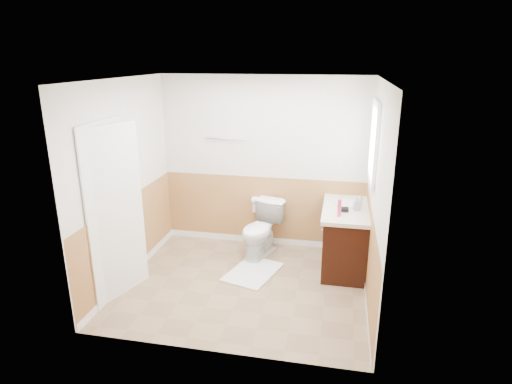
% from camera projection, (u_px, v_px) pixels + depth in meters
% --- Properties ---
extents(floor, '(3.00, 3.00, 0.00)m').
position_uv_depth(floor, '(244.00, 284.00, 5.36)').
color(floor, '#8C7051').
rests_on(floor, ground).
extents(ceiling, '(3.00, 3.00, 0.00)m').
position_uv_depth(ceiling, '(242.00, 79.00, 4.60)').
color(ceiling, white).
rests_on(ceiling, floor).
extents(wall_back, '(3.00, 0.00, 3.00)m').
position_uv_depth(wall_back, '(263.00, 163.00, 6.19)').
color(wall_back, silver).
rests_on(wall_back, floor).
extents(wall_front, '(3.00, 0.00, 3.00)m').
position_uv_depth(wall_front, '(210.00, 233.00, 3.76)').
color(wall_front, silver).
rests_on(wall_front, floor).
extents(wall_left, '(0.00, 3.00, 3.00)m').
position_uv_depth(wall_left, '(125.00, 183.00, 5.26)').
color(wall_left, silver).
rests_on(wall_left, floor).
extents(wall_right, '(0.00, 3.00, 3.00)m').
position_uv_depth(wall_right, '(376.00, 198.00, 4.70)').
color(wall_right, silver).
rests_on(wall_right, floor).
extents(wainscot_back, '(3.00, 0.00, 3.00)m').
position_uv_depth(wainscot_back, '(263.00, 212.00, 6.41)').
color(wainscot_back, '#A77743').
rests_on(wainscot_back, floor).
extents(wainscot_front, '(3.00, 0.00, 3.00)m').
position_uv_depth(wainscot_front, '(213.00, 306.00, 4.00)').
color(wainscot_front, '#A77743').
rests_on(wainscot_front, floor).
extents(wainscot_left, '(0.00, 2.60, 2.60)m').
position_uv_depth(wainscot_left, '(131.00, 238.00, 5.49)').
color(wainscot_left, '#A77743').
rests_on(wainscot_left, floor).
extents(wainscot_right, '(0.00, 2.60, 2.60)m').
position_uv_depth(wainscot_right, '(369.00, 259.00, 4.93)').
color(wainscot_right, '#A77743').
rests_on(wainscot_right, floor).
extents(toilet, '(0.63, 0.85, 0.77)m').
position_uv_depth(toilet, '(261.00, 230.00, 6.04)').
color(toilet, white).
rests_on(toilet, floor).
extents(bath_mat, '(0.76, 0.92, 0.02)m').
position_uv_depth(bath_mat, '(253.00, 272.00, 5.65)').
color(bath_mat, white).
rests_on(bath_mat, floor).
extents(vanity_cabinet, '(0.55, 1.10, 0.80)m').
position_uv_depth(vanity_cabinet, '(345.00, 239.00, 5.70)').
color(vanity_cabinet, black).
rests_on(vanity_cabinet, floor).
extents(vanity_knob_left, '(0.03, 0.03, 0.03)m').
position_uv_depth(vanity_knob_left, '(322.00, 230.00, 5.62)').
color(vanity_knob_left, silver).
rests_on(vanity_knob_left, vanity_cabinet).
extents(vanity_knob_right, '(0.03, 0.03, 0.03)m').
position_uv_depth(vanity_knob_right, '(323.00, 225.00, 5.80)').
color(vanity_knob_right, silver).
rests_on(vanity_knob_right, vanity_cabinet).
extents(countertop, '(0.60, 1.15, 0.05)m').
position_uv_depth(countertop, '(346.00, 210.00, 5.57)').
color(countertop, silver).
rests_on(countertop, vanity_cabinet).
extents(sink_basin, '(0.36, 0.36, 0.02)m').
position_uv_depth(sink_basin, '(347.00, 203.00, 5.70)').
color(sink_basin, white).
rests_on(sink_basin, countertop).
extents(faucet, '(0.02, 0.02, 0.14)m').
position_uv_depth(faucet, '(361.00, 200.00, 5.65)').
color(faucet, silver).
rests_on(faucet, countertop).
extents(lotion_bottle, '(0.05, 0.05, 0.22)m').
position_uv_depth(lotion_bottle, '(339.00, 208.00, 5.24)').
color(lotion_bottle, '#CA3468').
rests_on(lotion_bottle, countertop).
extents(soap_dispenser, '(0.10, 0.10, 0.19)m').
position_uv_depth(soap_dispenser, '(357.00, 203.00, 5.46)').
color(soap_dispenser, '#969AA9').
rests_on(soap_dispenser, countertop).
extents(hair_dryer_body, '(0.14, 0.07, 0.07)m').
position_uv_depth(hair_dryer_body, '(343.00, 209.00, 5.41)').
color(hair_dryer_body, black).
rests_on(hair_dryer_body, countertop).
extents(hair_dryer_handle, '(0.03, 0.03, 0.07)m').
position_uv_depth(hair_dryer_handle, '(341.00, 208.00, 5.52)').
color(hair_dryer_handle, black).
rests_on(hair_dryer_handle, countertop).
extents(mirror_panel, '(0.02, 0.35, 0.90)m').
position_uv_depth(mirror_panel, '(371.00, 150.00, 5.64)').
color(mirror_panel, silver).
rests_on(mirror_panel, wall_right).
extents(window_frame, '(0.04, 0.80, 1.00)m').
position_uv_depth(window_frame, '(374.00, 143.00, 5.10)').
color(window_frame, white).
rests_on(window_frame, wall_right).
extents(window_glass, '(0.01, 0.70, 0.90)m').
position_uv_depth(window_glass, '(375.00, 143.00, 5.10)').
color(window_glass, white).
rests_on(window_glass, wall_right).
extents(door, '(0.29, 0.78, 2.04)m').
position_uv_depth(door, '(116.00, 213.00, 4.89)').
color(door, white).
rests_on(door, wall_left).
extents(door_frame, '(0.02, 0.92, 2.10)m').
position_uv_depth(door_frame, '(110.00, 212.00, 4.90)').
color(door_frame, white).
rests_on(door_frame, wall_left).
extents(door_knob, '(0.06, 0.06, 0.06)m').
position_uv_depth(door_knob, '(135.00, 210.00, 5.21)').
color(door_knob, silver).
rests_on(door_knob, door).
extents(towel_bar, '(0.62, 0.02, 0.02)m').
position_uv_depth(towel_bar, '(225.00, 139.00, 6.14)').
color(towel_bar, silver).
rests_on(towel_bar, wall_back).
extents(tp_holder_bar, '(0.14, 0.02, 0.02)m').
position_uv_depth(tp_holder_bar, '(256.00, 200.00, 6.31)').
color(tp_holder_bar, silver).
rests_on(tp_holder_bar, wall_back).
extents(tp_roll, '(0.10, 0.11, 0.11)m').
position_uv_depth(tp_roll, '(256.00, 200.00, 6.31)').
color(tp_roll, white).
rests_on(tp_roll, tp_holder_bar).
extents(tp_sheet, '(0.10, 0.01, 0.16)m').
position_uv_depth(tp_sheet, '(256.00, 207.00, 6.34)').
color(tp_sheet, white).
rests_on(tp_sheet, tp_roll).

